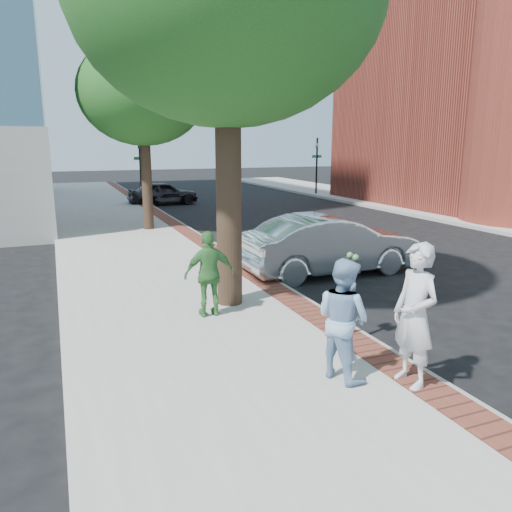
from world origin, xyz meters
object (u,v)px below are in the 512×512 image
person_officer (343,319)px  sedan_silver (330,245)px  bg_car (163,193)px  person_green (209,274)px  parking_meter (352,277)px  person_gray (415,315)px

person_officer → sedan_silver: 6.45m
sedan_silver → bg_car: 17.21m
person_green → sedan_silver: 4.76m
parking_meter → person_gray: bearing=-96.6°
parking_meter → person_gray: (-0.22, -1.93, -0.04)m
parking_meter → person_officer: bearing=-126.8°
person_green → sedan_silver: bearing=-147.2°
person_gray → bg_car: 23.45m
parking_meter → sedan_silver: size_ratio=0.30×
person_green → parking_meter: bearing=139.1°
person_officer → bg_car: (2.16, 22.83, -0.36)m
parking_meter → sedan_silver: bearing=64.0°
person_officer → sedan_silver: (3.10, 5.65, -0.23)m
bg_car → person_officer: bearing=169.9°
sedan_silver → bg_car: size_ratio=1.24×
person_officer → sedan_silver: size_ratio=0.36×
person_gray → bg_car: bearing=174.1°
parking_meter → person_green: size_ratio=0.87×
parking_meter → person_gray: size_ratio=0.73×
parking_meter → person_gray: 1.94m
person_gray → bg_car: person_gray is taller
person_green → bg_car: size_ratio=0.43×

